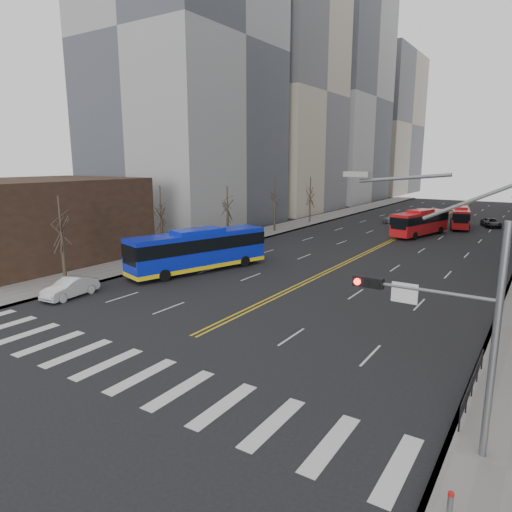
# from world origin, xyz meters

# --- Properties ---
(ground) EXTENTS (220.00, 220.00, 0.00)m
(ground) POSITION_xyz_m (0.00, 0.00, 0.00)
(ground) COLOR black
(sidewalk_left) EXTENTS (5.00, 130.00, 0.15)m
(sidewalk_left) POSITION_xyz_m (-16.50, 45.00, 0.07)
(sidewalk_left) COLOR gray
(sidewalk_left) RESTS_ON ground
(crosswalk) EXTENTS (26.70, 4.00, 0.01)m
(crosswalk) POSITION_xyz_m (0.00, 0.00, 0.01)
(crosswalk) COLOR silver
(crosswalk) RESTS_ON ground
(centerline) EXTENTS (0.55, 100.00, 0.01)m
(centerline) POSITION_xyz_m (0.00, 55.00, 0.01)
(centerline) COLOR gold
(centerline) RESTS_ON ground
(office_towers) EXTENTS (83.00, 134.00, 58.00)m
(office_towers) POSITION_xyz_m (0.12, 68.51, 23.92)
(office_towers) COLOR gray
(office_towers) RESTS_ON ground
(storefront) EXTENTS (14.00, 18.00, 8.00)m
(storefront) POSITION_xyz_m (-26.00, 11.97, 4.00)
(storefront) COLOR black
(storefront) RESTS_ON ground
(signal_mast) EXTENTS (5.37, 0.37, 9.39)m
(signal_mast) POSITION_xyz_m (13.77, 2.00, 4.86)
(signal_mast) COLOR slate
(signal_mast) RESTS_ON ground
(pedestrian_railing) EXTENTS (0.06, 6.06, 1.02)m
(pedestrian_railing) POSITION_xyz_m (14.30, 6.00, 0.82)
(pedestrian_railing) COLOR black
(pedestrian_railing) RESTS_ON sidewalk_right
(street_trees) EXTENTS (35.20, 47.20, 7.60)m
(street_trees) POSITION_xyz_m (-7.18, 34.55, 4.87)
(street_trees) COLOR #32281E
(street_trees) RESTS_ON ground
(blue_bus) EXTENTS (6.58, 13.42, 3.81)m
(blue_bus) POSITION_xyz_m (-9.88, 17.32, 2.00)
(blue_bus) COLOR #0D21C4
(blue_bus) RESTS_ON ground
(red_bus_near) EXTENTS (5.12, 11.13, 3.45)m
(red_bus_near) POSITION_xyz_m (1.92, 48.36, 1.92)
(red_bus_near) COLOR red
(red_bus_near) RESTS_ON ground
(red_bus_far) EXTENTS (4.01, 10.09, 3.16)m
(red_bus_far) POSITION_xyz_m (5.10, 59.05, 1.76)
(red_bus_far) COLOR red
(red_bus_far) RESTS_ON ground
(car_white) EXTENTS (1.92, 4.44, 1.42)m
(car_white) POSITION_xyz_m (-12.50, 6.00, 0.71)
(car_white) COLOR silver
(car_white) RESTS_ON ground
(car_silver) EXTENTS (3.44, 5.17, 1.39)m
(car_silver) POSITION_xyz_m (-4.64, 59.75, 0.70)
(car_silver) COLOR gray
(car_silver) RESTS_ON ground
(car_dark_far) EXTENTS (3.58, 5.09, 1.29)m
(car_dark_far) POSITION_xyz_m (8.96, 62.40, 0.65)
(car_dark_far) COLOR black
(car_dark_far) RESTS_ON ground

